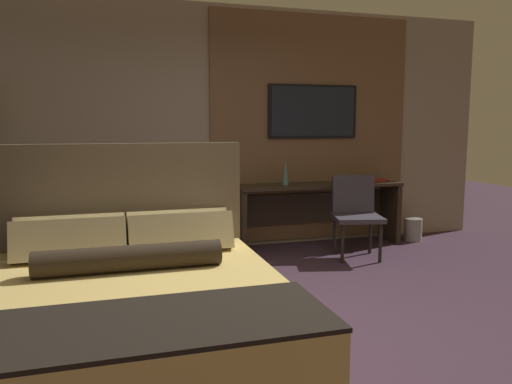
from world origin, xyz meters
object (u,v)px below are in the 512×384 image
desk (317,203)px  book (377,180)px  waste_bin (413,229)px  bed (133,304)px  desk_chair (355,209)px  tv (313,112)px  vase_tall (285,172)px

desk → book: (0.77, -0.04, 0.25)m
waste_bin → bed: bearing=-147.9°
desk → book: 0.81m
desk_chair → book: (0.57, 0.55, 0.24)m
desk → book: bearing=-2.9°
tv → book: 1.16m
tv → waste_bin: tv is taller
vase_tall → waste_bin: 1.86m
desk → desk_chair: (0.19, -0.59, 0.01)m
desk → book: book is taller
vase_tall → tv: bearing=28.0°
desk_chair → book: bearing=57.3°
desk → tv: bearing=90.0°
bed → book: size_ratio=8.59×
tv → desk_chair: bearing=-75.7°
desk_chair → waste_bin: bearing=37.1°
book → waste_bin: 0.80m
desk → tv: size_ratio=1.77×
tv → desk_chair: size_ratio=1.27×
tv → vase_tall: (-0.43, -0.23, -0.70)m
desk → desk_chair: desk_chair is taller
desk_chair → tv: bearing=117.9°
bed → vase_tall: size_ratio=6.84×
tv → desk: bearing=-90.0°
desk → waste_bin: bearing=-5.5°
desk_chair → book: size_ratio=3.64×
desk → desk_chair: bearing=-71.6°
book → waste_bin: bearing=-9.5°
bed → vase_tall: bed is taller
bed → waste_bin: bed is taller
desk_chair → vase_tall: bearing=153.1°
bed → desk: bearing=45.7°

